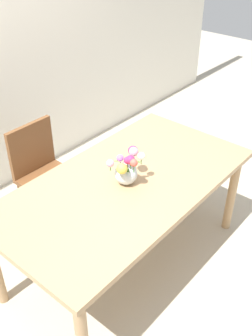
{
  "coord_description": "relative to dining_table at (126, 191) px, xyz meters",
  "views": [
    {
      "loc": [
        -1.64,
        -1.4,
        2.35
      ],
      "look_at": [
        -0.01,
        -0.01,
        0.88
      ],
      "focal_mm": 42.2,
      "sensor_mm": 36.0,
      "label": 1
    }
  ],
  "objects": [
    {
      "name": "ground_plane",
      "position": [
        0.0,
        0.0,
        -0.68
      ],
      "size": [
        12.0,
        12.0,
        0.0
      ],
      "primitive_type": "plane",
      "color": "#B7AD99"
    },
    {
      "name": "dining_table",
      "position": [
        0.0,
        0.0,
        0.0
      ],
      "size": [
        1.86,
        0.99,
        0.76
      ],
      "color": "tan",
      "rests_on": "ground_plane"
    },
    {
      "name": "chair_far",
      "position": [
        -0.07,
        0.84,
        -0.16
      ],
      "size": [
        0.42,
        0.42,
        0.9
      ],
      "rotation": [
        0.0,
        0.0,
        3.14
      ],
      "color": "brown",
      "rests_on": "ground_plane"
    },
    {
      "name": "flower_vase",
      "position": [
        -0.01,
        -0.02,
        0.2
      ],
      "size": [
        0.27,
        0.19,
        0.24
      ],
      "color": "silver",
      "rests_on": "dining_table"
    }
  ]
}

